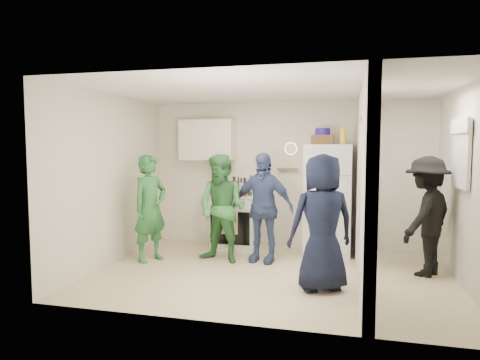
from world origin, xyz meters
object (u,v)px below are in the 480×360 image
Objects in this scene: blue_bowl at (323,132)px; person_navy at (322,222)px; person_green_left at (150,208)px; stove at (235,221)px; yellow_cup_stack_top at (343,136)px; person_denim at (262,207)px; person_nook at (427,216)px; wicker_basket at (323,140)px; fridge at (328,199)px; person_green_center at (222,208)px.

blue_bowl reaches higher than person_navy.
blue_bowl is 0.15× the size of person_green_left.
yellow_cup_stack_top is (1.78, -0.13, 1.44)m from stove.
stove is 0.56× the size of person_denim.
person_nook is at bearing -32.14° from blue_bowl.
wicker_basket is 0.13m from blue_bowl.
fridge reaches higher than person_denim.
yellow_cup_stack_top is at bearing 39.14° from person_green_center.
blue_bowl is at bearing 153.43° from fridge.
person_denim is (-1.16, -0.62, -1.07)m from yellow_cup_stack_top.
person_denim is at bearing -74.82° from person_navy.
person_green_center is 2.86m from person_nook.
person_green_center is (-1.74, -0.79, -1.09)m from yellow_cup_stack_top.
yellow_cup_stack_top is at bearing -90.68° from person_nook.
blue_bowl is 0.15× the size of person_denim.
blue_bowl is 0.15× the size of person_green_center.
person_navy reaches higher than stove.
person_nook reaches higher than person_green_left.
person_green_center is at bearing -146.54° from blue_bowl.
wicker_basket reaches higher than person_green_center.
yellow_cup_stack_top is at bearing -24.44° from fridge.
person_navy reaches higher than person_nook.
fridge is (1.56, -0.03, 0.43)m from stove.
person_green_center is at bearing -155.64° from yellow_cup_stack_top.
person_nook is at bearing -32.14° from wicker_basket.
person_denim reaches higher than person_nook.
person_green_left is 1.09m from person_green_center.
fridge reaches higher than person_nook.
person_denim is (-0.84, -0.77, -1.15)m from blue_bowl.
person_denim is at bearing -137.32° from blue_bowl.
stove is at bearing 178.90° from fridge.
person_navy reaches higher than person_green_left.
person_navy is (-0.21, -1.72, -1.07)m from yellow_cup_stack_top.
person_green_left is (-2.49, -1.15, -1.17)m from blue_bowl.
blue_bowl is 0.14× the size of person_navy.
fridge is 1.60m from person_nook.
person_nook is at bearing 15.35° from person_green_center.
person_green_center is at bearing -146.54° from wicker_basket.
stove is 0.98m from person_green_center.
person_nook reaches higher than stove.
person_green_center is at bearing -56.97° from person_navy.
yellow_cup_stack_top reaches higher than person_nook.
person_nook is (2.28, -0.14, -0.02)m from person_denim.
person_navy is (0.11, -1.87, -1.02)m from wicker_basket.
person_navy is (2.60, -0.72, 0.02)m from person_green_left.
stove is 2.01m from wicker_basket.
person_navy reaches higher than person_denim.
wicker_basket is 0.22× the size of person_nook.
person_denim is at bearing -50.33° from stove.
stove is at bearing 107.42° from person_green_center.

